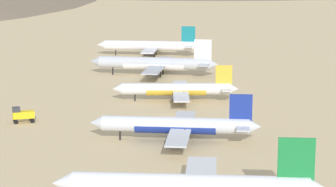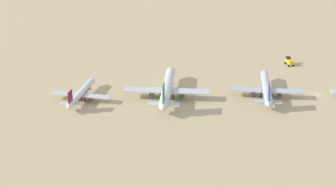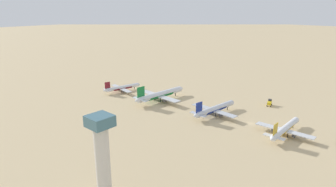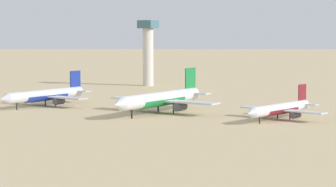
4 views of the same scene
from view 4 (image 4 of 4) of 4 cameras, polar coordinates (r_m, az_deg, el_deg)
parked_jet_3 at (r=222.57m, az=-10.27°, el=-0.14°), size 37.94×30.89×10.94m
parked_jet_4 at (r=199.95m, az=-0.56°, el=-0.47°), size 44.41×36.09×12.80m
parked_jet_5 at (r=187.53m, az=9.50°, el=-1.28°), size 31.53×25.82×9.14m
control_tower at (r=304.21m, az=-1.69°, el=3.75°), size 7.20×7.20×29.44m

